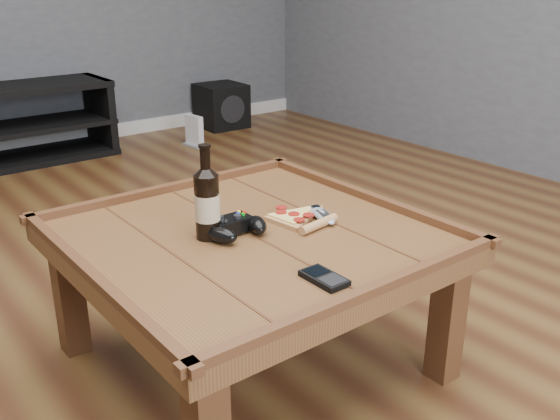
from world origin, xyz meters
TOP-DOWN VIEW (x-y plane):
  - ground at (0.00, 0.00)m, footprint 6.00×6.00m
  - coffee_table at (0.00, 0.00)m, footprint 1.03×1.03m
  - media_console at (0.00, 2.75)m, footprint 1.40×0.45m
  - beer_bottle at (-0.11, 0.05)m, footprint 0.07×0.07m
  - game_controller at (-0.04, 0.01)m, footprint 0.21×0.14m
  - pizza_slice at (0.17, -0.01)m, footprint 0.20×0.29m
  - smartphone at (-0.03, -0.36)m, footprint 0.07×0.13m
  - remote_control at (0.25, -0.04)m, footprint 0.10×0.18m
  - subwoofer at (1.68, 2.78)m, footprint 0.35×0.35m
  - game_console at (1.21, 2.40)m, footprint 0.12×0.19m

SIDE VIEW (x-z plane):
  - ground at x=0.00m, z-range 0.00..0.00m
  - game_console at x=1.21m, z-range -0.01..0.21m
  - subwoofer at x=1.68m, z-range 0.00..0.34m
  - media_console at x=0.00m, z-range 0.00..0.50m
  - coffee_table at x=0.00m, z-range 0.15..0.63m
  - smartphone at x=-0.03m, z-range 0.45..0.47m
  - pizza_slice at x=0.17m, z-range 0.45..0.47m
  - remote_control at x=0.25m, z-range 0.45..0.47m
  - game_controller at x=-0.04m, z-range 0.45..0.50m
  - beer_bottle at x=-0.11m, z-range 0.42..0.70m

